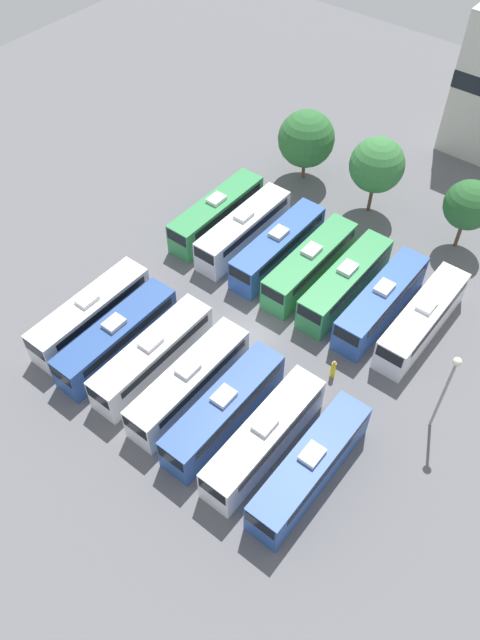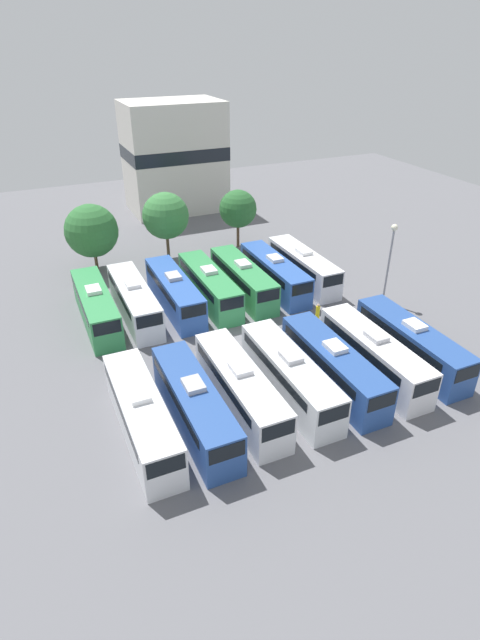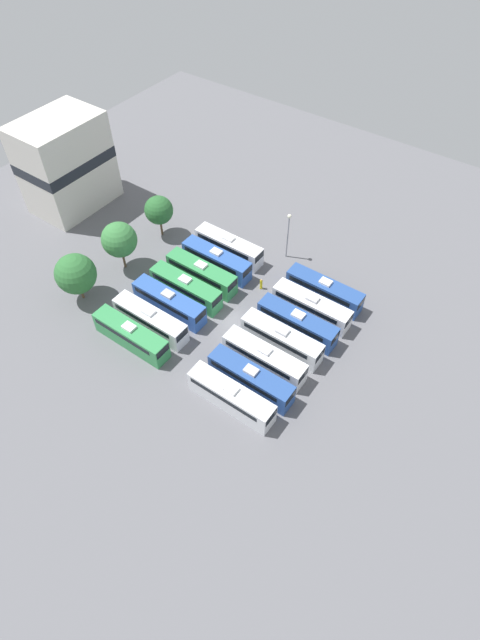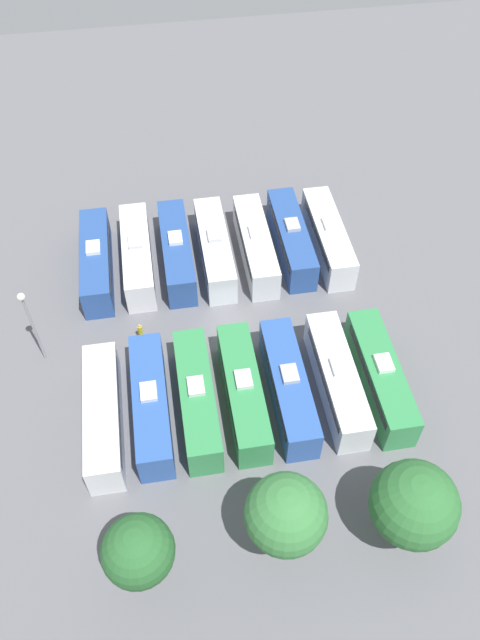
% 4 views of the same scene
% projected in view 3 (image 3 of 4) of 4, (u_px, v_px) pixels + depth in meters
% --- Properties ---
extents(ground_plane, '(112.70, 112.70, 0.00)m').
position_uv_depth(ground_plane, '(231.00, 320.00, 67.03)').
color(ground_plane, slate).
extents(bus_0, '(2.52, 10.96, 3.44)m').
position_uv_depth(bus_0, '(231.00, 396.00, 57.24)').
color(bus_0, silver).
rests_on(bus_0, ground_plane).
extents(bus_1, '(2.52, 10.96, 3.44)m').
position_uv_depth(bus_1, '(251.00, 378.00, 58.89)').
color(bus_1, '#284C93').
rests_on(bus_1, ground_plane).
extents(bus_2, '(2.52, 10.96, 3.44)m').
position_uv_depth(bus_2, '(264.00, 358.00, 60.86)').
color(bus_2, silver).
rests_on(bus_2, ground_plane).
extents(bus_3, '(2.52, 10.96, 3.44)m').
position_uv_depth(bus_3, '(281.00, 339.00, 62.81)').
color(bus_3, silver).
rests_on(bus_3, ground_plane).
extents(bus_4, '(2.52, 10.96, 3.44)m').
position_uv_depth(bus_4, '(297.00, 323.00, 64.56)').
color(bus_4, '#284C93').
rests_on(bus_4, ground_plane).
extents(bus_5, '(2.52, 10.96, 3.44)m').
position_uv_depth(bus_5, '(311.00, 306.00, 66.43)').
color(bus_5, silver).
rests_on(bus_5, ground_plane).
extents(bus_6, '(2.52, 10.96, 3.44)m').
position_uv_depth(bus_6, '(324.00, 290.00, 68.42)').
color(bus_6, '#284C93').
rests_on(bus_6, ground_plane).
extents(bus_7, '(2.52, 10.96, 3.44)m').
position_uv_depth(bus_7, '(131.00, 335.00, 63.21)').
color(bus_7, '#338C4C').
rests_on(bus_7, ground_plane).
extents(bus_8, '(2.52, 10.96, 3.44)m').
position_uv_depth(bus_8, '(150.00, 319.00, 64.90)').
color(bus_8, silver).
rests_on(bus_8, ground_plane).
extents(bus_9, '(2.52, 10.96, 3.44)m').
position_uv_depth(bus_9, '(169.00, 302.00, 66.94)').
color(bus_9, '#2D56A8').
rests_on(bus_9, ground_plane).
extents(bus_10, '(2.52, 10.96, 3.44)m').
position_uv_depth(bus_10, '(186.00, 287.00, 68.74)').
color(bus_10, '#338C4C').
rests_on(bus_10, ground_plane).
extents(bus_11, '(2.52, 10.96, 3.44)m').
position_uv_depth(bus_11, '(201.00, 273.00, 70.63)').
color(bus_11, '#338C4C').
rests_on(bus_11, ground_plane).
extents(bus_12, '(2.52, 10.96, 3.44)m').
position_uv_depth(bus_12, '(216.00, 260.00, 72.42)').
color(bus_12, '#2D56A8').
rests_on(bus_12, ground_plane).
extents(bus_13, '(2.52, 10.96, 3.44)m').
position_uv_depth(bus_13, '(229.00, 246.00, 74.42)').
color(bus_13, silver).
rests_on(bus_13, ground_plane).
extents(worker_person, '(0.36, 0.36, 1.82)m').
position_uv_depth(worker_person, '(261.00, 284.00, 70.38)').
color(worker_person, gold).
rests_on(worker_person, ground_plane).
extents(light_pole, '(0.60, 0.60, 7.76)m').
position_uv_depth(light_pole, '(288.00, 229.00, 71.51)').
color(light_pole, gray).
rests_on(light_pole, ground_plane).
extents(tree_0, '(5.54, 5.54, 7.29)m').
position_uv_depth(tree_0, '(76.00, 274.00, 66.45)').
color(tree_0, brown).
rests_on(tree_0, ground_plane).
extents(tree_1, '(5.06, 5.06, 7.72)m').
position_uv_depth(tree_1, '(119.00, 240.00, 70.04)').
color(tree_1, brown).
rests_on(tree_1, ground_plane).
extents(tree_2, '(4.37, 4.37, 6.85)m').
position_uv_depth(tree_2, '(159.00, 210.00, 75.36)').
color(tree_2, brown).
rests_on(tree_2, ground_plane).
extents(depot_building, '(13.16, 9.06, 14.65)m').
position_uv_depth(depot_building, '(66.00, 163.00, 78.78)').
color(depot_building, beige).
rests_on(depot_building, ground_plane).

